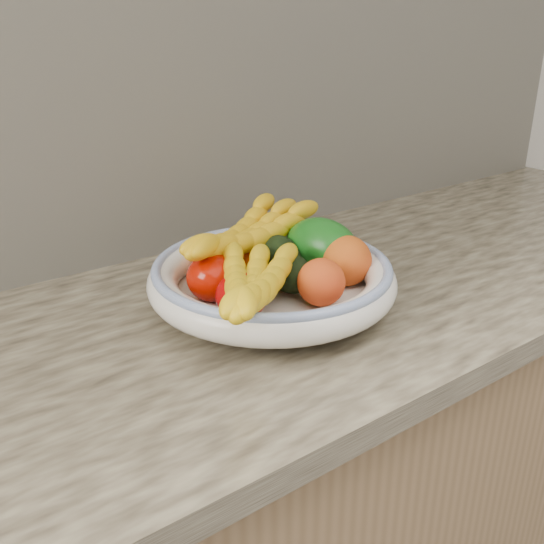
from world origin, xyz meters
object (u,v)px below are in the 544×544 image
at_px(green_mango, 322,247).
at_px(fruit_bowl, 272,279).
at_px(banana_bunch_front, 251,291).
at_px(banana_bunch_back, 247,240).

bearing_deg(green_mango, fruit_bowl, 172.01).
xyz_separation_m(fruit_bowl, banana_bunch_front, (-0.09, -0.08, 0.03)).
distance_m(fruit_bowl, banana_bunch_front, 0.13).
height_order(banana_bunch_back, banana_bunch_front, banana_bunch_back).
height_order(green_mango, banana_bunch_front, green_mango).
xyz_separation_m(fruit_bowl, banana_bunch_back, (0.01, 0.08, 0.04)).
xyz_separation_m(green_mango, banana_bunch_front, (-0.20, -0.09, 0.01)).
bearing_deg(green_mango, banana_bunch_front, -168.20).
height_order(green_mango, banana_bunch_back, green_mango).
xyz_separation_m(banana_bunch_back, banana_bunch_front, (-0.10, -0.16, -0.01)).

